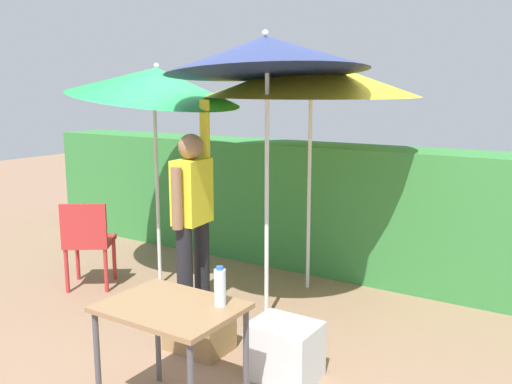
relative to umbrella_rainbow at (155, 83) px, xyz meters
name	(u,v)px	position (x,y,z in m)	size (l,w,h in m)	color
ground_plane	(237,324)	(1.23, -0.41, -2.03)	(24.00, 24.00, 0.00)	#937056
hedge_row	(330,208)	(1.23, 1.40, -1.34)	(8.00, 0.70, 1.38)	#38843D
umbrella_rainbow	(155,83)	(0.00, 0.00, 0.00)	(1.70, 1.68, 2.30)	silver
umbrella_orange	(311,78)	(1.32, 0.71, 0.05)	(2.04, 2.04, 2.31)	silver
umbrella_yellow	(266,55)	(1.38, -0.19, 0.21)	(1.67, 1.66, 2.46)	silver
person_vendor	(192,210)	(0.75, -0.39, -1.09)	(0.26, 0.56, 1.88)	black
chair_plastic	(88,239)	(-0.51, -0.49, -1.52)	(0.61, 0.61, 0.89)	#B72D2D
cooler_box	(285,350)	(2.00, -0.95, -1.83)	(0.46, 0.36, 0.40)	silver
crate_cardboard	(200,330)	(1.24, -0.93, -1.87)	(0.46, 0.34, 0.31)	#9E7A4C
folding_table	(171,319)	(1.66, -1.71, -1.40)	(0.80, 0.60, 0.71)	#4C4C51
bottle_water	(220,287)	(1.91, -1.56, -1.20)	(0.07, 0.07, 0.24)	silver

